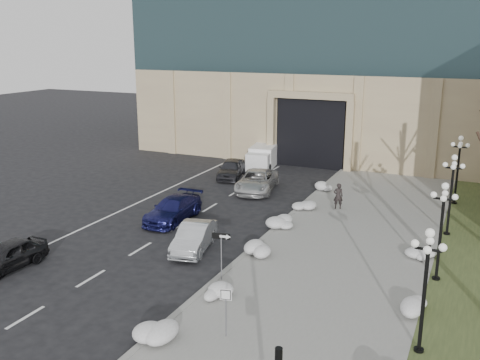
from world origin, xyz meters
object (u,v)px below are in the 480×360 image
at_px(car_b, 194,237).
at_px(keep_sign, 226,303).
at_px(car_a, 7,256).
at_px(lamppost_a, 426,275).
at_px(lamppost_b, 442,219).
at_px(car_d, 257,181).
at_px(car_e, 231,169).
at_px(pedestrian, 338,196).
at_px(car_c, 173,209).
at_px(lamppost_d, 459,161).
at_px(box_truck, 264,156).
at_px(one_way_sign, 224,242).
at_px(lamppost_c, 452,184).

xyz_separation_m(car_b, keep_sign, (5.42, -7.17, 0.80)).
xyz_separation_m(car_a, lamppost_a, (19.18, 0.84, 2.37)).
xyz_separation_m(car_a, lamppost_b, (19.18, 7.34, 2.37)).
bearing_deg(car_d, car_e, 130.53).
bearing_deg(pedestrian, lamppost_b, 104.14).
height_order(car_c, lamppost_d, lamppost_d).
bearing_deg(lamppost_a, car_c, 150.73).
distance_m(car_d, lamppost_a, 21.90).
height_order(car_a, pedestrian, pedestrian).
relative_size(keep_sign, lamppost_d, 0.43).
xyz_separation_m(car_b, lamppost_a, (12.12, -5.14, 2.36)).
relative_size(box_truck, one_way_sign, 2.49).
bearing_deg(box_truck, car_a, -106.01).
bearing_deg(car_c, car_a, -111.88).
bearing_deg(car_c, car_d, 73.83).
relative_size(car_a, car_d, 0.75).
bearing_deg(car_b, box_truck, 88.49).
xyz_separation_m(keep_sign, lamppost_d, (6.70, 21.53, 1.56)).
bearing_deg(car_a, car_b, 43.93).
bearing_deg(one_way_sign, car_c, 124.92).
height_order(lamppost_c, lamppost_d, same).
xyz_separation_m(car_c, keep_sign, (8.95, -10.81, 0.79)).
bearing_deg(keep_sign, car_a, 160.80).
relative_size(keep_sign, lamppost_b, 0.43).
bearing_deg(car_e, lamppost_b, -52.31).
height_order(pedestrian, lamppost_d, lamppost_d).
bearing_deg(lamppost_d, car_e, 179.03).
relative_size(car_c, lamppost_b, 1.05).
bearing_deg(car_b, lamppost_c, 19.97).
relative_size(car_e, lamppost_b, 0.94).
bearing_deg(lamppost_a, pedestrian, 114.66).
bearing_deg(car_c, lamppost_d, 32.66).
xyz_separation_m(car_a, car_c, (3.52, 9.61, 0.02)).
distance_m(box_truck, lamppost_c, 20.11).
height_order(lamppost_a, lamppost_b, same).
relative_size(keep_sign, lamppost_c, 0.43).
height_order(car_d, box_truck, box_truck).
height_order(keep_sign, lamppost_c, lamppost_c).
bearing_deg(box_truck, lamppost_b, -57.86).
bearing_deg(car_e, car_c, -97.58).
distance_m(car_d, keep_sign, 20.29).
relative_size(car_a, car_c, 0.83).
relative_size(car_a, car_e, 0.92).
bearing_deg(lamppost_d, car_d, -169.78).
bearing_deg(lamppost_d, lamppost_b, -90.00).
height_order(car_c, car_e, car_e).
bearing_deg(one_way_sign, car_a, -174.38).
xyz_separation_m(car_c, one_way_sign, (6.76, -6.50, 1.26)).
relative_size(box_truck, lamppost_b, 1.26).
xyz_separation_m(car_c, car_e, (-1.27, 11.01, 0.04)).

